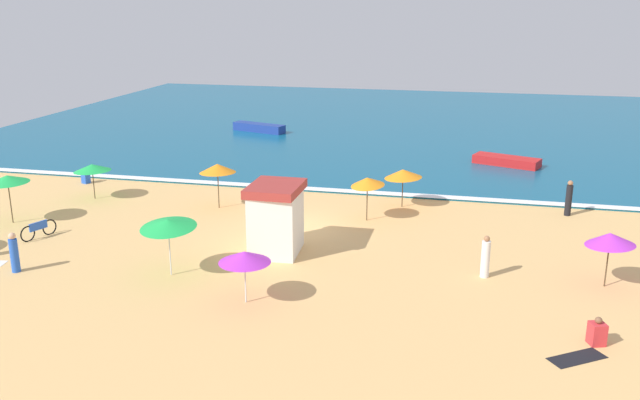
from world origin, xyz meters
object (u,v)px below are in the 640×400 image
Objects in this scene: beach_umbrella_0 at (610,239)px; beachgoer_0 at (569,199)px; beach_umbrella_3 at (403,174)px; beachgoer_3 at (86,176)px; small_boat_0 at (507,161)px; beach_umbrella_2 at (245,257)px; beach_umbrella_4 at (168,224)px; beach_umbrella_6 at (217,168)px; small_boat_1 at (259,128)px; parked_bicycle at (39,229)px; beachgoer_5 at (14,253)px; lifeguard_cabana at (276,218)px; beach_umbrella_8 at (92,168)px; beach_umbrella_1 at (367,182)px; beachgoer_1 at (485,258)px; beachgoer_2 at (597,333)px; beach_umbrella_5 at (7,179)px.

beach_umbrella_0 is 1.22× the size of beachgoer_0.
beachgoer_3 is (-18.16, 0.54, -1.33)m from beach_umbrella_3.
beachgoer_0 reaches higher than small_boat_0.
beach_umbrella_0 is at bearing 19.10° from beach_umbrella_2.
beach_umbrella_3 is 13.32m from beach_umbrella_4.
small_boat_1 is at bearing 102.23° from beach_umbrella_6.
parked_bicycle is 1.92× the size of beachgoer_3.
beach_umbrella_6 is at bearing 64.88° from beachgoer_5.
small_boat_0 is (9.77, 17.83, -1.12)m from lifeguard_cabana.
lifeguard_cabana is 12.84m from beach_umbrella_8.
beach_umbrella_8 reaches higher than beachgoer_5.
beachgoer_1 is (5.47, -5.84, -1.13)m from beach_umbrella_1.
beach_umbrella_3 is at bearing 135.12° from beach_umbrella_0.
beach_umbrella_3 is at bearing 28.90° from parked_bicycle.
lifeguard_cabana reaches higher than beach_umbrella_6.
beach_umbrella_0 is 1.34× the size of beachgoer_5.
beachgoer_0 is (-0.37, 8.73, -1.00)m from beach_umbrella_0.
beachgoer_2 is 0.20× the size of small_boat_1.
lifeguard_cabana is 5.01m from beach_umbrella_2.
beach_umbrella_5 is (-13.61, 5.91, 0.44)m from beach_umbrella_2.
beach_umbrella_3 is at bearing 41.55° from beachgoer_5.
beach_umbrella_8 is at bearing -97.86° from small_boat_1.
beachgoer_0 is at bearing 8.84° from beach_umbrella_6.
beachgoer_0 is 9.65m from beachgoer_1.
beach_umbrella_4 is 10.87m from beach_umbrella_5.
beach_umbrella_0 is 0.50× the size of small_boat_0.
beachgoer_2 is (8.81, -10.49, -1.53)m from beach_umbrella_1.
beachgoer_0 reaches higher than beachgoer_2.
beachgoer_1 reaches higher than beachgoer_3.
beach_umbrella_8 reaches higher than beachgoer_3.
beachgoer_1 is (19.17, -0.12, 0.39)m from parked_bicycle.
beach_umbrella_2 is at bearing -132.68° from beachgoer_0.
beachgoer_5 is (-13.55, -12.01, -0.96)m from beach_umbrella_3.
beach_umbrella_4 is (-3.21, -3.30, 0.58)m from lifeguard_cabana.
beach_umbrella_6 is (-4.62, 5.38, 0.57)m from lifeguard_cabana.
beachgoer_1 is (8.07, 4.20, -0.91)m from beach_umbrella_2.
beach_umbrella_6 is 1.56× the size of beachgoer_1.
beach_umbrella_6 reaches higher than beach_umbrella_8.
beachgoer_5 reaches higher than small_boat_0.
beach_umbrella_5 is at bearing 165.73° from beachgoer_2.
beachgoer_1 is 0.37× the size of small_boat_1.
lifeguard_cabana is at bearing 174.62° from beachgoer_1.
beachgoer_5 reaches higher than beachgoer_2.
beach_umbrella_4 reaches higher than beach_umbrella_6.
beach_umbrella_1 is 17.14m from beachgoer_3.
beach_umbrella_4 is 6.21m from beachgoer_5.
beach_umbrella_8 is at bearing -173.88° from beachgoer_0.
beachgoer_2 is at bearing -11.97° from parked_bicycle.
beachgoer_1 is (4.09, -8.44, -0.96)m from beach_umbrella_3.
beach_umbrella_1 is 0.90× the size of beach_umbrella_2.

